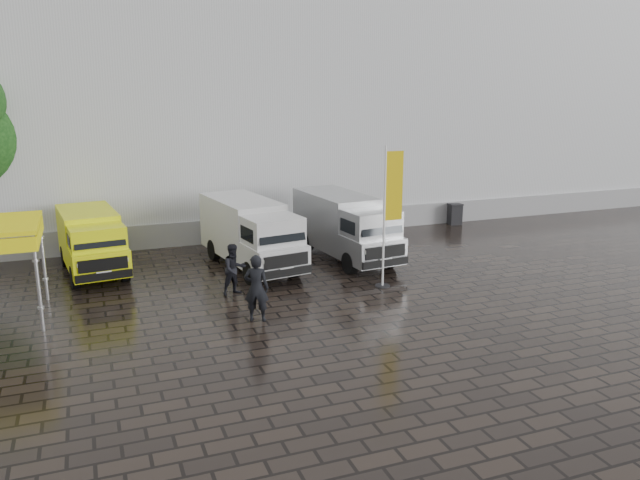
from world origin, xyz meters
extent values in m
plane|color=black|center=(0.00, 0.00, 0.00)|extent=(120.00, 120.00, 0.00)
cube|color=silver|center=(2.00, 16.00, 6.00)|extent=(44.00, 16.00, 12.00)
cube|color=gray|center=(2.00, 7.95, 0.50)|extent=(44.00, 0.15, 1.00)
cylinder|color=silver|center=(-9.12, 2.68, 1.32)|extent=(0.10, 0.10, 2.64)
cylinder|color=silver|center=(-9.12, -0.04, 1.32)|extent=(0.10, 0.10, 2.64)
cylinder|color=black|center=(1.20, 0.18, 0.02)|extent=(0.50, 0.50, 0.04)
cylinder|color=white|center=(1.20, 0.18, 2.32)|extent=(0.07, 0.07, 4.64)
cube|color=gold|center=(1.53, 0.18, 3.34)|extent=(0.60, 0.03, 2.23)
cube|color=black|center=(8.65, 7.53, 0.50)|extent=(0.69, 0.69, 1.00)
imported|color=black|center=(-3.49, -1.35, 0.96)|extent=(0.83, 0.71, 1.92)
imported|color=black|center=(-3.55, 1.13, 0.82)|extent=(0.94, 0.82, 1.64)
camera|label=1|loc=(-7.69, -17.48, 6.47)|focal=35.00mm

